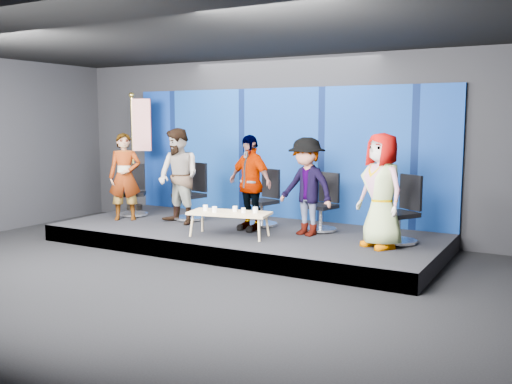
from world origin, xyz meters
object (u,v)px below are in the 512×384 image
Objects in this scene: panelist_b at (179,176)px; chair_c at (264,207)px; panelist_d at (306,187)px; mug_c at (235,209)px; chair_d at (323,212)px; flag_stand at (139,148)px; panelist_a at (125,177)px; chair_b at (191,201)px; panelist_e at (381,191)px; coffee_table at (229,214)px; mug_b at (215,209)px; chair_e at (401,221)px; mug_a at (205,208)px; mug_d at (244,210)px; chair_a at (134,199)px; panelist_c at (250,183)px; mug_e at (255,210)px.

panelist_b is 1.72× the size of chair_c.
panelist_d is 1.28m from mug_c.
panelist_b reaches higher than chair_d.
panelist_a is at bearing -86.82° from flag_stand.
mug_c is (1.60, -0.95, 0.10)m from chair_b.
coffee_table is (-2.49, -0.45, -0.50)m from panelist_e.
chair_c is at bearing 173.91° from panelist_d.
panelist_d is 16.86× the size of mug_b.
chair_e reaches higher than mug_a.
mug_d is (2.93, -0.35, -0.39)m from panelist_a.
chair_a is 0.96× the size of chair_e.
panelist_e is (5.35, -0.39, 0.54)m from chair_a.
panelist_e is at bearing -34.83° from flag_stand.
panelist_e is at bearing 4.81° from chair_b.
mug_d is (-2.22, -0.43, -0.42)m from panelist_e.
panelist_b reaches higher than mug_a.
chair_a is at bearing -166.04° from panelist_d.
panelist_d is at bearing 35.23° from mug_b.
panelist_c is at bearing -143.75° from chair_e.
chair_e is 10.66× the size of mug_e.
chair_b is 1.79m from mug_b.
chair_e is (1.50, -0.33, 0.02)m from chair_d.
mug_b is at bearing -46.17° from panelist_a.
mug_c is at bearing -72.30° from chair_c.
chair_a is 3.02m from mug_c.
panelist_a is 1.02× the size of panelist_d.
panelist_e is at bearing -38.19° from chair_a.
panelist_b is 21.03× the size of mug_d.
chair_a is 3.98m from panelist_d.
panelist_a is at bearing -159.04° from panelist_d.
chair_b is at bearing 111.31° from panelist_b.
chair_a is 1.02× the size of chair_d.
panelist_c is (2.88, -0.18, 0.51)m from chair_a.
panelist_e is 18.90× the size of mug_c.
panelist_b is at bearing -46.27° from chair_a.
chair_c is 1.34m from mug_b.
flag_stand is (-2.80, 1.54, 0.88)m from mug_a.
mug_c is at bearing -40.19° from panelist_a.
chair_c is 1.13m from mug_e.
chair_a is at bearing -157.25° from chair_c.
chair_c is at bearing -160.54° from chair_d.
panelist_e is (3.95, -0.08, -0.02)m from panelist_b.
mug_e is (0.17, 0.09, 0.01)m from mug_d.
panelist_b is 4.20m from chair_e.
mug_a is at bearing -125.65° from chair_d.
chair_c is 1.23m from panelist_d.
coffee_table is at bearing -75.36° from chair_c.
panelist_b reaches higher than mug_e.
panelist_e is 2.78m from mug_b.
panelist_d is (-0.10, -0.49, 0.50)m from chair_d.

